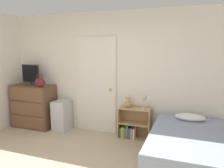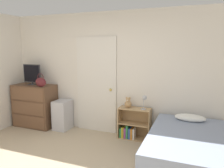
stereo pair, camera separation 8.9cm
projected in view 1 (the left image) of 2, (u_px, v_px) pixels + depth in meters
wall_back at (106, 74)px, 4.63m from camera, size 10.00×0.06×2.55m
door_closed at (96, 85)px, 4.69m from camera, size 0.91×0.09×2.05m
dresser at (34, 106)px, 5.05m from camera, size 0.96×0.50×0.97m
tv at (31, 74)px, 4.98m from camera, size 0.46×0.16×0.47m
handbag at (40, 82)px, 4.70m from camera, size 0.27×0.12×0.30m
storage_bin at (62, 115)px, 4.88m from camera, size 0.32×0.40×0.66m
bookshelf at (132, 126)px, 4.41m from camera, size 0.64×0.27×0.63m
teddy_bear at (128, 103)px, 4.36m from camera, size 0.14×0.14×0.21m
desk_lamp at (144, 99)px, 4.19m from camera, size 0.11×0.11×0.29m
bed at (188, 150)px, 3.31m from camera, size 1.17×1.85×0.66m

